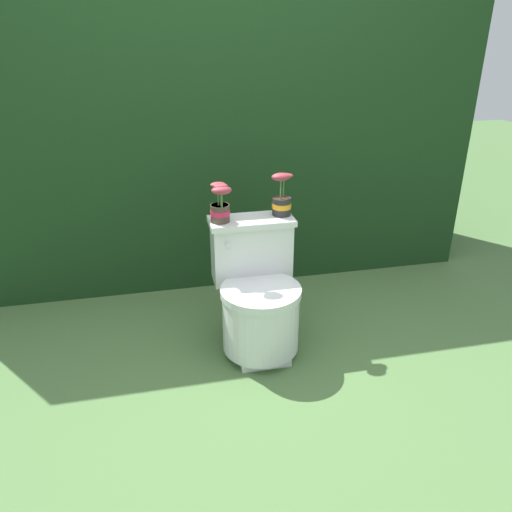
{
  "coord_description": "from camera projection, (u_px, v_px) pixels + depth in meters",
  "views": [
    {
      "loc": [
        -0.4,
        -2.13,
        1.54
      ],
      "look_at": [
        0.08,
        0.07,
        0.5
      ],
      "focal_mm": 35.0,
      "sensor_mm": 36.0,
      "label": 1
    }
  ],
  "objects": [
    {
      "name": "toilet",
      "position": [
        258.0,
        297.0,
        2.53
      ],
      "size": [
        0.43,
        0.52,
        0.66
      ],
      "color": "silver",
      "rests_on": "ground"
    },
    {
      "name": "ground_plane",
      "position": [
        243.0,
        350.0,
        2.61
      ],
      "size": [
        12.0,
        12.0,
        0.0
      ],
      "primitive_type": "plane",
      "color": "#4C703D"
    },
    {
      "name": "potted_plant_left",
      "position": [
        220.0,
        206.0,
        2.43
      ],
      "size": [
        0.1,
        0.12,
        0.2
      ],
      "color": "#47382D",
      "rests_on": "toilet"
    },
    {
      "name": "potted_plant_midleft",
      "position": [
        282.0,
        198.0,
        2.52
      ],
      "size": [
        0.12,
        0.1,
        0.22
      ],
      "color": "#262628",
      "rests_on": "toilet"
    },
    {
      "name": "hedge_backdrop",
      "position": [
        207.0,
        139.0,
        3.34
      ],
      "size": [
        3.32,
        0.94,
        1.71
      ],
      "color": "#193819",
      "rests_on": "ground"
    }
  ]
}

